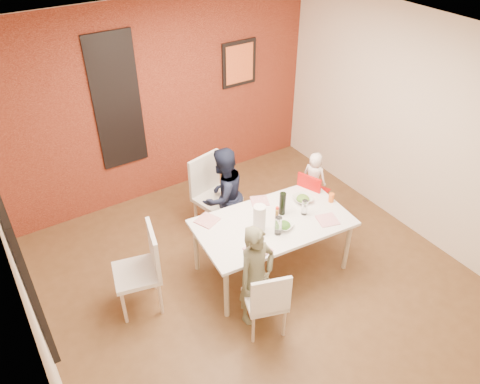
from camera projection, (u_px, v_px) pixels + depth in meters
ground at (254, 278)px, 5.43m from camera, size 4.50×4.50×0.00m
ceiling at (259, 47)px, 3.87m from camera, size 4.50×4.50×0.02m
wall_back at (161, 102)px, 6.20m from camera, size 4.50×0.02×2.70m
wall_front at (446, 343)px, 3.10m from camera, size 4.50×0.02×2.70m
wall_left at (19, 269)px, 3.67m from camera, size 0.02×4.50×2.70m
wall_right at (410, 126)px, 5.64m from camera, size 0.02×4.50×2.70m
brick_accent_wall at (162, 102)px, 6.18m from camera, size 4.50×0.02×2.70m
picture_window_frame at (11, 234)px, 3.70m from camera, size 0.05×1.70×1.30m
picture_window_pane at (13, 233)px, 3.71m from camera, size 0.02×1.55×1.15m
glassblock_strip at (117, 103)px, 5.82m from camera, size 0.55×0.03×1.70m
glassblock_surround at (117, 103)px, 5.82m from camera, size 0.60×0.03×1.76m
art_print_frame at (239, 64)px, 6.52m from camera, size 0.54×0.03×0.64m
art_print_canvas at (240, 64)px, 6.51m from camera, size 0.44×0.01×0.54m
dining_table at (273, 226)px, 5.20m from camera, size 1.78×1.09×0.71m
chair_near at (267, 300)px, 4.54m from camera, size 0.50×0.50×0.85m
chair_far at (212, 190)px, 5.88m from camera, size 0.58×0.58×1.03m
chair_left at (144, 265)px, 4.82m from camera, size 0.55×0.55×0.99m
high_chair at (312, 196)px, 5.84m from camera, size 0.48×0.48×0.89m
child_near at (256, 276)px, 4.65m from camera, size 0.47×0.34×1.19m
child_far at (223, 196)px, 5.68m from camera, size 0.73×0.63×1.28m
toddler at (314, 176)px, 5.69m from camera, size 0.29×0.35×0.61m
plate_near_left at (258, 250)px, 4.78m from camera, size 0.26×0.26×0.01m
plate_far_mid at (260, 201)px, 5.46m from camera, size 0.26×0.26×0.01m
plate_near_right at (328, 220)px, 5.17m from camera, size 0.26×0.26×0.01m
plate_far_left at (207, 220)px, 5.17m from camera, size 0.29×0.29×0.01m
salad_bowl_a at (284, 226)px, 5.06m from camera, size 0.26×0.26×0.05m
salad_bowl_b at (303, 199)px, 5.46m from camera, size 0.26×0.26×0.06m
wine_bottle at (282, 204)px, 5.20m from camera, size 0.07×0.07×0.28m
wine_glass_a at (278, 226)px, 4.93m from camera, size 0.08×0.08×0.22m
wine_glass_b at (305, 207)px, 5.22m from camera, size 0.07×0.07×0.19m
paper_towel_roll at (259, 218)px, 4.97m from camera, size 0.13×0.13×0.30m
condiment_red at (277, 213)px, 5.17m from camera, size 0.04×0.04×0.15m
condiment_green at (281, 209)px, 5.23m from camera, size 0.04×0.04×0.14m
condiment_brown at (277, 216)px, 5.14m from camera, size 0.04×0.04×0.14m
sippy_cup at (331, 198)px, 5.43m from camera, size 0.06×0.06×0.11m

